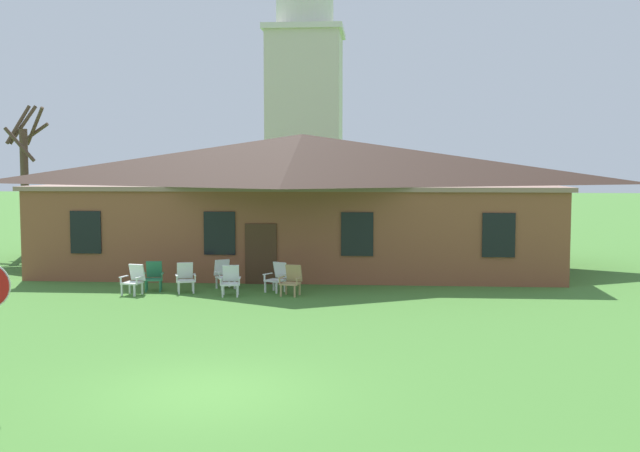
# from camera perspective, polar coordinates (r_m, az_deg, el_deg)

# --- Properties ---
(ground_plane) EXTENTS (200.00, 200.00, 0.00)m
(ground_plane) POSITION_cam_1_polar(r_m,az_deg,el_deg) (14.43, -8.48, -12.12)
(ground_plane) COLOR #477F33
(brick_building) EXTENTS (19.82, 10.40, 5.36)m
(brick_building) POSITION_cam_1_polar(r_m,az_deg,el_deg) (31.34, -1.31, 2.02)
(brick_building) COLOR brown
(brick_building) RESTS_ON ground
(dome_tower) EXTENTS (5.18, 5.18, 18.81)m
(dome_tower) POSITION_cam_1_polar(r_m,az_deg,el_deg) (51.94, -1.13, 9.51)
(dome_tower) COLOR beige
(dome_tower) RESTS_ON ground
(lawn_chair_by_porch) EXTENTS (0.74, 0.79, 0.96)m
(lawn_chair_by_porch) POSITION_cam_1_polar(r_m,az_deg,el_deg) (25.21, -13.64, -3.83)
(lawn_chair_by_porch) COLOR white
(lawn_chair_by_porch) RESTS_ON ground
(lawn_chair_near_door) EXTENTS (0.72, 0.76, 0.96)m
(lawn_chair_near_door) POSITION_cam_1_polar(r_m,az_deg,el_deg) (25.82, -12.23, -3.61)
(lawn_chair_near_door) COLOR #28704C
(lawn_chair_near_door) RESTS_ON ground
(lawn_chair_left_end) EXTENTS (0.75, 0.81, 0.96)m
(lawn_chair_left_end) POSITION_cam_1_polar(r_m,az_deg,el_deg) (25.31, -9.96, -3.74)
(lawn_chair_left_end) COLOR silver
(lawn_chair_left_end) RESTS_ON ground
(lawn_chair_middle) EXTENTS (0.85, 0.87, 0.96)m
(lawn_chair_middle) POSITION_cam_1_polar(r_m,az_deg,el_deg) (25.88, -7.14, -3.52)
(lawn_chair_middle) COLOR white
(lawn_chair_middle) RESTS_ON ground
(lawn_chair_right_end) EXTENTS (0.69, 0.72, 0.96)m
(lawn_chair_right_end) POSITION_cam_1_polar(r_m,az_deg,el_deg) (24.45, -6.65, -3.99)
(lawn_chair_right_end) COLOR white
(lawn_chair_right_end) RESTS_ON ground
(lawn_chair_far_side) EXTENTS (0.83, 0.86, 0.96)m
(lawn_chair_far_side) POSITION_cam_1_polar(r_m,az_deg,el_deg) (25.05, -3.19, -3.76)
(lawn_chair_far_side) COLOR white
(lawn_chair_far_side) RESTS_ON ground
(lawn_chair_under_eave) EXTENTS (0.74, 0.79, 0.96)m
(lawn_chair_under_eave) POSITION_cam_1_polar(r_m,az_deg,el_deg) (24.36, -2.11, -4.00)
(lawn_chair_under_eave) COLOR tan
(lawn_chair_under_eave) RESTS_ON ground
(bare_tree_beside_building) EXTENTS (1.81, 1.75, 6.87)m
(bare_tree_beside_building) POSITION_cam_1_polar(r_m,az_deg,el_deg) (37.68, -21.03, 3.48)
(bare_tree_beside_building) COLOR brown
(bare_tree_beside_building) RESTS_ON ground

